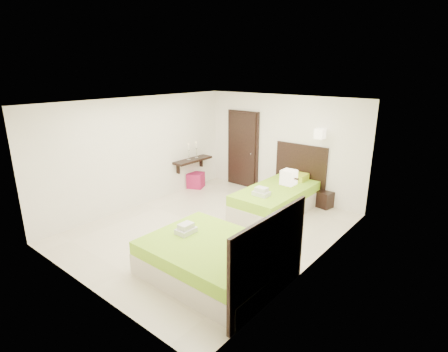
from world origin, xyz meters
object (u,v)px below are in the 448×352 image
Objects in this scene: bed_single at (278,198)px; nightstand at (324,199)px; ottoman at (196,180)px; bed_double at (216,259)px.

nightstand is at bearing 54.87° from bed_single.
nightstand is 1.06× the size of ottoman.
bed_single is 1.21m from nightstand.
bed_double is at bearing -77.56° from bed_single.
bed_single is at bearing 102.44° from bed_double.
bed_single is 2.70m from ottoman.
ottoman is at bearing 138.15° from bed_double.
nightstand is at bearing 15.62° from ottoman.
bed_single is 3.03m from bed_double.
ottoman is (-3.35, 3.00, -0.11)m from bed_double.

